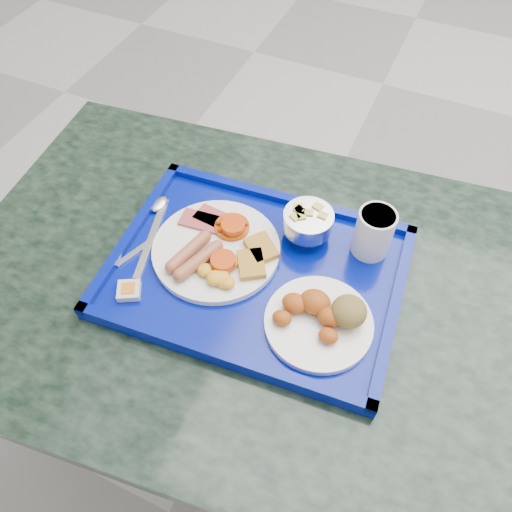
{
  "coord_description": "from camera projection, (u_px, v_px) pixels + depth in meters",
  "views": [
    {
      "loc": [
        -0.37,
        -1.46,
        1.39
      ],
      "look_at": [
        -0.57,
        -1.01,
        0.73
      ],
      "focal_mm": 35.0,
      "sensor_mm": 36.0,
      "label": 1
    }
  ],
  "objects": [
    {
      "name": "tray",
      "position": [
        256.0,
        272.0,
        0.86
      ],
      "size": [
        0.52,
        0.4,
        0.03
      ],
      "rotation": [
        0.0,
        0.0,
        0.07
      ],
      "color": "#03118D",
      "rests_on": "table"
    },
    {
      "name": "fruit_bowl",
      "position": [
        308.0,
        221.0,
        0.87
      ],
      "size": [
        0.09,
        0.09,
        0.06
      ],
      "color": "#ADADAF",
      "rests_on": "tray"
    },
    {
      "name": "knife",
      "position": [
        152.0,
        237.0,
        0.9
      ],
      "size": [
        0.06,
        0.18,
        0.0
      ],
      "primitive_type": "cube",
      "rotation": [
        0.0,
        0.0,
        0.26
      ],
      "color": "#ADADAF",
      "rests_on": "tray"
    },
    {
      "name": "juice_cup",
      "position": [
        374.0,
        231.0,
        0.85
      ],
      "size": [
        0.06,
        0.06,
        0.09
      ],
      "color": "silver",
      "rests_on": "tray"
    },
    {
      "name": "main_plate",
      "position": [
        218.0,
        251.0,
        0.87
      ],
      "size": [
        0.22,
        0.22,
        0.04
      ],
      "rotation": [
        0.0,
        0.0,
        -0.4
      ],
      "color": "white",
      "rests_on": "tray"
    },
    {
      "name": "jam_packet",
      "position": [
        129.0,
        290.0,
        0.82
      ],
      "size": [
        0.05,
        0.05,
        0.01
      ],
      "rotation": [
        0.0,
        0.0,
        0.49
      ],
      "color": "silver",
      "rests_on": "tray"
    },
    {
      "name": "spoon",
      "position": [
        156.0,
        214.0,
        0.93
      ],
      "size": [
        0.08,
        0.18,
        0.01
      ],
      "rotation": [
        0.0,
        0.0,
        -0.35
      ],
      "color": "#ADADAF",
      "rests_on": "tray"
    },
    {
      "name": "floor",
      "position": [
        511.0,
        227.0,
        1.82
      ],
      "size": [
        6.0,
        6.0,
        0.0
      ],
      "primitive_type": "plane",
      "color": "#9B9B9E",
      "rests_on": "ground"
    },
    {
      "name": "bread_plate",
      "position": [
        323.0,
        317.0,
        0.78
      ],
      "size": [
        0.17,
        0.17,
        0.06
      ],
      "rotation": [
        0.0,
        0.0,
        0.16
      ],
      "color": "white",
      "rests_on": "tray"
    },
    {
      "name": "table",
      "position": [
        260.0,
        330.0,
        1.0
      ],
      "size": [
        1.15,
        0.83,
        0.68
      ],
      "rotation": [
        0.0,
        0.0,
        0.11
      ],
      "color": "gray",
      "rests_on": "floor"
    }
  ]
}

